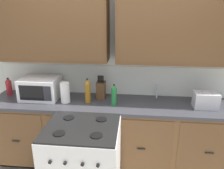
{
  "coord_description": "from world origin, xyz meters",
  "views": [
    {
      "loc": [
        0.28,
        -2.3,
        2.09
      ],
      "look_at": [
        0.01,
        0.27,
        1.19
      ],
      "focal_mm": 36.12,
      "sensor_mm": 36.0,
      "label": 1
    }
  ],
  "objects_px": {
    "microwave": "(40,88)",
    "knife_block": "(101,90)",
    "paper_towel_roll": "(65,93)",
    "bottle_amber": "(88,91)",
    "bottle_green": "(114,95)",
    "bottle_red": "(9,86)",
    "toaster": "(206,100)",
    "stove_range": "(83,165)"
  },
  "relations": [
    {
      "from": "paper_towel_roll",
      "to": "bottle_amber",
      "type": "bearing_deg",
      "value": 6.42
    },
    {
      "from": "microwave",
      "to": "bottle_green",
      "type": "bearing_deg",
      "value": -6.53
    },
    {
      "from": "microwave",
      "to": "stove_range",
      "type": "bearing_deg",
      "value": -43.98
    },
    {
      "from": "bottle_red",
      "to": "bottle_green",
      "type": "relative_size",
      "value": 0.9
    },
    {
      "from": "bottle_red",
      "to": "bottle_amber",
      "type": "bearing_deg",
      "value": -7.33
    },
    {
      "from": "stove_range",
      "to": "bottle_red",
      "type": "distance_m",
      "value": 1.52
    },
    {
      "from": "toaster",
      "to": "bottle_amber",
      "type": "xyz_separation_m",
      "value": [
        -1.43,
        0.02,
        0.06
      ]
    },
    {
      "from": "toaster",
      "to": "bottle_green",
      "type": "xyz_separation_m",
      "value": [
        -1.09,
        -0.03,
        0.03
      ]
    },
    {
      "from": "bottle_amber",
      "to": "bottle_green",
      "type": "distance_m",
      "value": 0.34
    },
    {
      "from": "microwave",
      "to": "bottle_green",
      "type": "xyz_separation_m",
      "value": [
        0.98,
        -0.11,
        -0.01
      ]
    },
    {
      "from": "microwave",
      "to": "paper_towel_roll",
      "type": "xyz_separation_m",
      "value": [
        0.36,
        -0.1,
        -0.01
      ]
    },
    {
      "from": "paper_towel_roll",
      "to": "bottle_green",
      "type": "height_order",
      "value": "bottle_green"
    },
    {
      "from": "knife_block",
      "to": "toaster",
      "type": "bearing_deg",
      "value": -7.7
    },
    {
      "from": "bottle_red",
      "to": "bottle_green",
      "type": "xyz_separation_m",
      "value": [
        1.46,
        -0.19,
        0.01
      ]
    },
    {
      "from": "toaster",
      "to": "bottle_amber",
      "type": "bearing_deg",
      "value": 179.34
    },
    {
      "from": "paper_towel_roll",
      "to": "bottle_amber",
      "type": "xyz_separation_m",
      "value": [
        0.28,
        0.03,
        0.02
      ]
    },
    {
      "from": "paper_towel_roll",
      "to": "toaster",
      "type": "bearing_deg",
      "value": 0.51
    },
    {
      "from": "paper_towel_roll",
      "to": "bottle_red",
      "type": "relative_size",
      "value": 1.08
    },
    {
      "from": "paper_towel_roll",
      "to": "bottle_amber",
      "type": "relative_size",
      "value": 0.83
    },
    {
      "from": "toaster",
      "to": "bottle_green",
      "type": "distance_m",
      "value": 1.09
    },
    {
      "from": "bottle_green",
      "to": "stove_range",
      "type": "bearing_deg",
      "value": -116.11
    },
    {
      "from": "bottle_red",
      "to": "bottle_green",
      "type": "height_order",
      "value": "bottle_green"
    },
    {
      "from": "stove_range",
      "to": "toaster",
      "type": "xyz_separation_m",
      "value": [
        1.37,
        0.59,
        0.56
      ]
    },
    {
      "from": "microwave",
      "to": "knife_block",
      "type": "xyz_separation_m",
      "value": [
        0.79,
        0.09,
        -0.02
      ]
    },
    {
      "from": "bottle_red",
      "to": "stove_range",
      "type": "bearing_deg",
      "value": -32.57
    },
    {
      "from": "bottle_amber",
      "to": "bottle_red",
      "type": "xyz_separation_m",
      "value": [
        -1.12,
        0.14,
        -0.03
      ]
    },
    {
      "from": "microwave",
      "to": "toaster",
      "type": "xyz_separation_m",
      "value": [
        2.07,
        -0.08,
        -0.04
      ]
    },
    {
      "from": "bottle_amber",
      "to": "bottle_red",
      "type": "distance_m",
      "value": 1.13
    },
    {
      "from": "bottle_amber",
      "to": "stove_range",
      "type": "bearing_deg",
      "value": -84.55
    },
    {
      "from": "paper_towel_roll",
      "to": "bottle_green",
      "type": "xyz_separation_m",
      "value": [
        0.62,
        -0.01,
        0.0
      ]
    },
    {
      "from": "paper_towel_roll",
      "to": "microwave",
      "type": "bearing_deg",
      "value": 164.9
    },
    {
      "from": "stove_range",
      "to": "paper_towel_roll",
      "type": "distance_m",
      "value": 0.9
    },
    {
      "from": "toaster",
      "to": "knife_block",
      "type": "xyz_separation_m",
      "value": [
        -1.28,
        0.17,
        0.02
      ]
    },
    {
      "from": "bottle_red",
      "to": "paper_towel_roll",
      "type": "bearing_deg",
      "value": -11.81
    },
    {
      "from": "bottle_red",
      "to": "bottle_green",
      "type": "bearing_deg",
      "value": -7.44
    },
    {
      "from": "knife_block",
      "to": "bottle_red",
      "type": "relative_size",
      "value": 1.29
    },
    {
      "from": "toaster",
      "to": "paper_towel_roll",
      "type": "height_order",
      "value": "paper_towel_roll"
    },
    {
      "from": "knife_block",
      "to": "bottle_green",
      "type": "bearing_deg",
      "value": -46.81
    },
    {
      "from": "knife_block",
      "to": "bottle_green",
      "type": "xyz_separation_m",
      "value": [
        0.19,
        -0.2,
        0.02
      ]
    },
    {
      "from": "toaster",
      "to": "bottle_red",
      "type": "height_order",
      "value": "bottle_red"
    },
    {
      "from": "paper_towel_roll",
      "to": "stove_range",
      "type": "bearing_deg",
      "value": -59.6
    },
    {
      "from": "toaster",
      "to": "bottle_green",
      "type": "relative_size",
      "value": 1.05
    }
  ]
}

